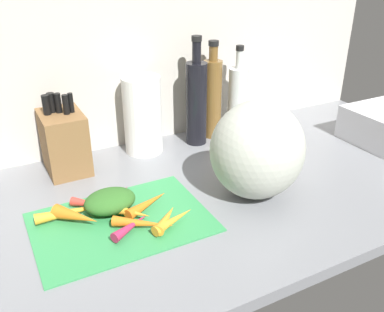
{
  "coord_description": "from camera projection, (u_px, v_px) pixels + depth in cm",
  "views": [
    {
      "loc": [
        -51.41,
        -86.13,
        58.93
      ],
      "look_at": [
        -6.59,
        -0.63,
        10.87
      ],
      "focal_mm": 39.36,
      "sensor_mm": 36.0,
      "label": 1
    }
  ],
  "objects": [
    {
      "name": "ground_plane",
      "position": [
        212.0,
        190.0,
        1.17
      ],
      "size": [
        170.0,
        80.0,
        3.0
      ],
      "primitive_type": "cube",
      "color": "slate"
    },
    {
      "name": "wall_back",
      "position": [
        153.0,
        49.0,
        1.33
      ],
      "size": [
        170.0,
        3.0,
        60.0
      ],
      "primitive_type": "cube",
      "color": "#BCB7AD",
      "rests_on": "ground_plane"
    },
    {
      "name": "cutting_board",
      "position": [
        122.0,
        221.0,
        1.0
      ],
      "size": [
        41.0,
        28.75,
        0.8
      ],
      "primitive_type": "cube",
      "color": "#338C4C",
      "rests_on": "ground_plane"
    },
    {
      "name": "carrot_0",
      "position": [
        147.0,
        204.0,
        1.04
      ],
      "size": [
        13.19,
        7.91,
        2.84
      ],
      "primitive_type": "cone",
      "rotation": [
        0.0,
        1.57,
        0.41
      ],
      "color": "orange",
      "rests_on": "cutting_board"
    },
    {
      "name": "carrot_1",
      "position": [
        131.0,
        226.0,
        0.96
      ],
      "size": [
        10.91,
        7.21,
        2.44
      ],
      "primitive_type": "cone",
      "rotation": [
        0.0,
        1.57,
        0.48
      ],
      "color": "#B2264C",
      "rests_on": "cutting_board"
    },
    {
      "name": "carrot_2",
      "position": [
        166.0,
        219.0,
        0.98
      ],
      "size": [
        9.11,
        9.2,
        2.69
      ],
      "primitive_type": "cone",
      "rotation": [
        0.0,
        1.57,
        0.79
      ],
      "color": "orange",
      "rests_on": "cutting_board"
    },
    {
      "name": "carrot_3",
      "position": [
        174.0,
        220.0,
        0.98
      ],
      "size": [
        12.26,
        6.54,
        2.5
      ],
      "primitive_type": "cone",
      "rotation": [
        0.0,
        1.57,
        0.35
      ],
      "color": "orange",
      "rests_on": "cutting_board"
    },
    {
      "name": "carrot_4",
      "position": [
        125.0,
        211.0,
        1.0
      ],
      "size": [
        11.52,
        12.02,
        3.39
      ],
      "primitive_type": "cone",
      "rotation": [
        0.0,
        1.57,
        -0.82
      ],
      "color": "orange",
      "rests_on": "cutting_board"
    },
    {
      "name": "carrot_5",
      "position": [
        118.0,
        197.0,
        1.06
      ],
      "size": [
        9.86,
        10.07,
        2.77
      ],
      "primitive_type": "cone",
      "rotation": [
        0.0,
        1.57,
        0.8
      ],
      "color": "#B2264C",
      "rests_on": "cutting_board"
    },
    {
      "name": "carrot_6",
      "position": [
        73.0,
        211.0,
        1.01
      ],
      "size": [
        17.74,
        4.11,
        2.64
      ],
      "primitive_type": "cone",
      "rotation": [
        0.0,
        1.57,
        -0.08
      ],
      "color": "orange",
      "rests_on": "cutting_board"
    },
    {
      "name": "carrot_7",
      "position": [
        93.0,
        204.0,
        1.04
      ],
      "size": [
        10.24,
        9.3,
        2.3
      ],
      "primitive_type": "cone",
      "rotation": [
        0.0,
        1.57,
        -0.71
      ],
      "color": "red",
      "rests_on": "cutting_board"
    },
    {
      "name": "carrot_8",
      "position": [
        143.0,
        223.0,
        0.96
      ],
      "size": [
        13.21,
        10.41,
        2.55
      ],
      "primitive_type": "cone",
      "rotation": [
        0.0,
        1.57,
        -0.62
      ],
      "color": "orange",
      "rests_on": "cutting_board"
    },
    {
      "name": "carrot_9",
      "position": [
        76.0,
        216.0,
        0.98
      ],
      "size": [
        10.35,
        11.14,
        3.6
      ],
      "primitive_type": "cone",
      "rotation": [
        0.0,
        1.57,
        -0.85
      ],
      "color": "orange",
      "rests_on": "cutting_board"
    },
    {
      "name": "carrot_greens_pile",
      "position": [
        110.0,
        201.0,
        1.02
      ],
      "size": [
        12.65,
        9.73,
        5.35
      ],
      "primitive_type": "ellipsoid",
      "color": "#2D6023",
      "rests_on": "cutting_board"
    },
    {
      "name": "winter_squash",
      "position": [
        257.0,
        150.0,
        1.07
      ],
      "size": [
        24.5,
        23.47,
        25.58
      ],
      "primitive_type": "ellipsoid",
      "color": "#B2B7A8",
      "rests_on": "ground_plane"
    },
    {
      "name": "knife_block",
      "position": [
        64.0,
        141.0,
        1.2
      ],
      "size": [
        11.44,
        15.52,
        23.09
      ],
      "color": "brown",
      "rests_on": "ground_plane"
    },
    {
      "name": "paper_towel_roll",
      "position": [
        143.0,
        115.0,
        1.31
      ],
      "size": [
        11.89,
        11.89,
        24.25
      ],
      "primitive_type": "cylinder",
      "color": "white",
      "rests_on": "ground_plane"
    },
    {
      "name": "bottle_0",
      "position": [
        196.0,
        102.0,
        1.35
      ],
      "size": [
        6.88,
        6.88,
        35.08
      ],
      "color": "black",
      "rests_on": "ground_plane"
    },
    {
      "name": "bottle_1",
      "position": [
        212.0,
        97.0,
        1.4
      ],
      "size": [
        6.16,
        6.16,
        32.57
      ],
      "color": "brown",
      "rests_on": "ground_plane"
    },
    {
      "name": "bottle_2",
      "position": [
        237.0,
        100.0,
        1.43
      ],
      "size": [
        6.45,
        6.45,
        30.58
      ],
      "color": "silver",
      "rests_on": "ground_plane"
    }
  ]
}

